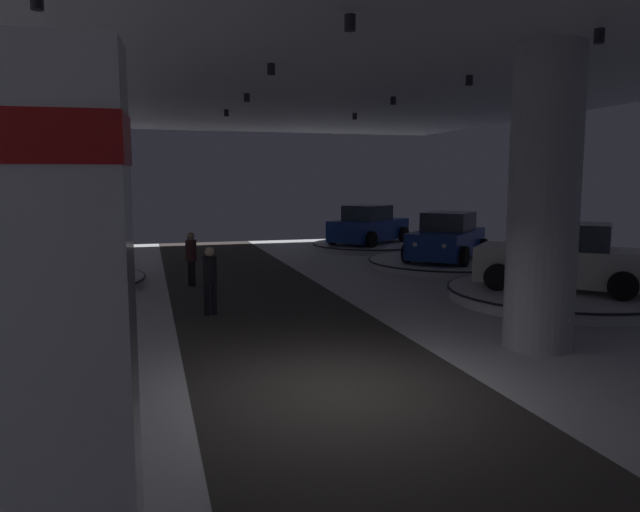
% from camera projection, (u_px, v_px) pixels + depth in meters
% --- Properties ---
extents(ground, '(24.00, 44.00, 0.06)m').
position_uv_depth(ground, '(342.00, 392.00, 8.87)').
color(ground, silver).
extents(ceiling_with_spotlights, '(24.00, 44.00, 0.39)m').
position_uv_depth(ceiling_with_spotlights, '(344.00, 1.00, 8.16)').
color(ceiling_with_spotlights, silver).
extents(column_right, '(1.26, 1.26, 5.50)m').
position_uv_depth(column_right, '(544.00, 200.00, 10.84)').
color(column_right, '#ADADB2').
rests_on(column_right, ground).
extents(brand_sign_pylon, '(1.30, 0.72, 4.07)m').
position_uv_depth(brand_sign_pylon, '(53.00, 323.00, 4.24)').
color(brand_sign_pylon, slate).
rests_on(brand_sign_pylon, ground).
extents(display_platform_deep_left, '(5.82, 5.82, 0.30)m').
position_uv_depth(display_platform_deep_left, '(30.00, 254.00, 23.63)').
color(display_platform_deep_left, '#333338').
rests_on(display_platform_deep_left, ground).
extents(pickup_truck_deep_left, '(3.92, 5.69, 2.30)m').
position_uv_depth(pickup_truck_deep_left, '(27.00, 227.00, 23.76)').
color(pickup_truck_deep_left, silver).
rests_on(pickup_truck_deep_left, display_platform_deep_left).
extents(display_platform_mid_right, '(5.81, 5.81, 0.31)m').
position_uv_depth(display_platform_mid_right, '(561.00, 294.00, 15.46)').
color(display_platform_mid_right, silver).
rests_on(display_platform_mid_right, ground).
extents(display_car_mid_right, '(4.29, 4.20, 1.71)m').
position_uv_depth(display_car_mid_right, '(564.00, 259.00, 15.33)').
color(display_car_mid_right, silver).
rests_on(display_car_mid_right, display_platform_mid_right).
extents(display_platform_far_left, '(5.68, 5.68, 0.23)m').
position_uv_depth(display_platform_far_left, '(45.00, 283.00, 17.37)').
color(display_platform_far_left, silver).
rests_on(display_platform_far_left, ground).
extents(pickup_truck_far_left, '(3.57, 5.63, 2.30)m').
position_uv_depth(pickup_truck_far_left, '(39.00, 249.00, 16.92)').
color(pickup_truck_far_left, black).
rests_on(pickup_truck_far_left, display_platform_far_left).
extents(display_platform_deep_right, '(5.09, 5.09, 0.27)m').
position_uv_depth(display_platform_deep_right, '(369.00, 246.00, 26.93)').
color(display_platform_deep_right, silver).
rests_on(display_platform_deep_right, ground).
extents(display_car_deep_right, '(4.43, 3.99, 1.71)m').
position_uv_depth(display_car_deep_right, '(369.00, 226.00, 26.79)').
color(display_car_deep_right, navy).
rests_on(display_car_deep_right, display_platform_deep_right).
extents(display_platform_far_right, '(5.65, 5.65, 0.24)m').
position_uv_depth(display_platform_far_right, '(446.00, 262.00, 21.59)').
color(display_platform_far_right, silver).
rests_on(display_platform_far_right, ground).
extents(display_car_far_right, '(4.21, 4.28, 1.71)m').
position_uv_depth(display_car_far_right, '(447.00, 238.00, 21.51)').
color(display_car_far_right, navy).
rests_on(display_car_far_right, display_platform_far_right).
extents(visitor_walking_near, '(0.32, 0.32, 1.59)m').
position_uv_depth(visitor_walking_near, '(191.00, 256.00, 17.47)').
color(visitor_walking_near, black).
rests_on(visitor_walking_near, ground).
extents(visitor_walking_far, '(0.32, 0.32, 1.59)m').
position_uv_depth(visitor_walking_far, '(210.00, 276.00, 13.71)').
color(visitor_walking_far, black).
rests_on(visitor_walking_far, ground).
extents(stanchion_a, '(0.28, 0.28, 1.01)m').
position_uv_depth(stanchion_a, '(50.00, 364.00, 8.95)').
color(stanchion_a, '#333338').
rests_on(stanchion_a, ground).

